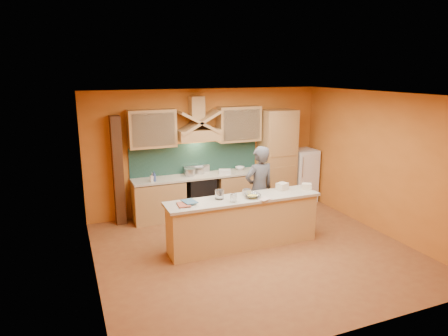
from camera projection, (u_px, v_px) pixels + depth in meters
name	position (u px, v px, depth m)	size (l,w,h in m)	color
floor	(255.00, 251.00, 7.24)	(5.50, 5.00, 0.01)	brown
ceiling	(258.00, 95.00, 6.57)	(5.50, 5.00, 0.01)	white
wall_back	(208.00, 151.00, 9.15)	(5.50, 0.02, 2.80)	#C06C25
wall_front	(352.00, 228.00, 4.65)	(5.50, 0.02, 2.80)	#C06C25
wall_left	(90.00, 195.00, 5.90)	(0.02, 5.00, 2.80)	#C06C25
wall_right	(381.00, 163.00, 7.91)	(0.02, 5.00, 2.80)	#C06C25
base_cabinet_left	(159.00, 201.00, 8.66)	(1.10, 0.60, 0.86)	tan
base_cabinet_right	(238.00, 191.00, 9.35)	(1.10, 0.60, 0.86)	tan
counter_top	(200.00, 176.00, 8.89)	(3.00, 0.62, 0.04)	#B6AC9A
stove	(200.00, 195.00, 9.00)	(0.60, 0.58, 0.90)	black
backsplash	(195.00, 158.00, 9.07)	(3.00, 0.03, 0.70)	#1B3B34
range_hood	(198.00, 135.00, 8.72)	(0.92, 0.50, 0.24)	tan
hood_chimney	(197.00, 108.00, 8.67)	(0.30, 0.30, 0.50)	tan
upper_cabinet_left	(152.00, 129.00, 8.38)	(1.00, 0.35, 0.80)	tan
upper_cabinet_right	(239.00, 124.00, 9.11)	(1.00, 0.35, 0.80)	tan
pantry_column	(277.00, 158.00, 9.55)	(0.80, 0.60, 2.30)	tan
fridge	(303.00, 175.00, 9.94)	(0.58, 0.60, 1.30)	white
trim_column_left	(118.00, 171.00, 8.33)	(0.20, 0.30, 2.30)	#472816
island_body	(243.00, 223.00, 7.37)	(2.80, 0.55, 0.88)	tan
island_top	(244.00, 199.00, 7.25)	(2.90, 0.62, 0.05)	#B6AC9A
person	(259.00, 190.00, 7.94)	(0.64, 0.42, 1.76)	#4C4C51
pot_large	(190.00, 173.00, 8.82)	(0.22, 0.22, 0.17)	#B3B4BA
pot_small	(200.00, 171.00, 9.01)	(0.19, 0.19, 0.14)	silver
soap_bottle_a	(152.00, 177.00, 8.35)	(0.08, 0.09, 0.19)	silver
soap_bottle_b	(154.00, 176.00, 8.35)	(0.09, 0.09, 0.23)	#314887
bowl_back	(240.00, 168.00, 9.38)	(0.22, 0.22, 0.07)	silver
dish_rack	(225.00, 172.00, 8.99)	(0.26, 0.21, 0.09)	white
book_lower	(178.00, 205.00, 6.78)	(0.21, 0.28, 0.03)	#AA543D
book_upper	(184.00, 203.00, 6.86)	(0.21, 0.29, 0.02)	#3C6784
jar_large	(219.00, 194.00, 7.14)	(0.15, 0.15, 0.17)	white
jar_small	(233.00, 198.00, 6.97)	(0.11, 0.11, 0.14)	white
kitchen_scale	(247.00, 193.00, 7.36)	(0.12, 0.12, 0.10)	silver
mixing_bowl	(252.00, 196.00, 7.23)	(0.29, 0.29, 0.07)	silver
cloth	(265.00, 199.00, 7.14)	(0.23, 0.17, 0.02)	beige
grocery_bag_a	(282.00, 186.00, 7.71)	(0.21, 0.16, 0.13)	beige
grocery_bag_b	(307.00, 186.00, 7.74)	(0.18, 0.14, 0.11)	beige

